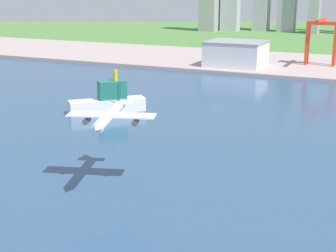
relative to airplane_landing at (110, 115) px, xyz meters
The scene contains 7 objects.
ground_plane 123.40m from the airplane_landing, 89.93° to the left, with size 2400.00×2400.00×0.00m, color #4C7C3B.
water_bay 66.02m from the airplane_landing, 89.87° to the left, with size 840.00×360.00×0.15m, color #2D4C70.
industrial_pier 311.56m from the airplane_landing, 89.97° to the left, with size 840.00×140.00×2.50m, color #A79592.
airplane_landing is the anchor object (origin of this frame).
ferry_boat 111.27m from the airplane_landing, 121.91° to the left, with size 37.52×36.81×23.97m.
port_crane_red 306.66m from the airplane_landing, 85.12° to the left, with size 25.72×43.13×40.27m.
warehouse_main 276.71m from the airplane_landing, 98.21° to the left, with size 48.63×42.39×21.16m.
Camera 1 is at (88.62, 35.42, 69.82)m, focal length 53.56 mm.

